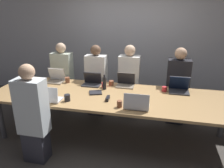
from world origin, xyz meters
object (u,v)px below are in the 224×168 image
person_near_left (33,116)px  laptop_far_right (179,87)px  person_far_midleft (96,82)px  stapler (108,98)px  cup_far_left (67,80)px  laptop_near_left (49,97)px  laptop_far_center (126,82)px  laptop_near_midright (137,104)px  person_far_center (129,82)px  cup_near_left (67,98)px  bottle_far_midleft (104,83)px  cup_far_center (111,83)px  laptop_far_midleft (92,81)px  person_far_left (63,78)px  cup_far_right (164,89)px  cup_far_midleft (104,85)px  cup_near_midright (120,104)px  laptop_far_left (56,78)px  person_far_right (177,88)px

person_near_left → laptop_far_right: bearing=-149.3°
person_far_midleft → stapler: 1.10m
cup_far_left → laptop_near_left: bearing=-84.6°
laptop_near_left → laptop_far_center: (1.00, 0.90, -0.00)m
laptop_near_midright → laptop_far_right: bearing=-127.3°
person_near_left → person_far_center: person_far_center is taller
laptop_near_left → person_far_center: bearing=-127.1°
cup_near_left → bottle_far_midleft: bottle_far_midleft is taller
laptop_near_left → person_far_center: size_ratio=0.23×
bottle_far_midleft → cup_far_left: bottle_far_midleft is taller
cup_far_center → bottle_far_midleft: bearing=-108.1°
laptop_near_left → stapler: bearing=-164.0°
laptop_far_midleft → cup_far_center: laptop_far_midleft is taller
person_far_left → cup_far_right: bearing=-13.6°
bottle_far_midleft → laptop_far_right: bearing=7.7°
laptop_far_midleft → cup_far_left: laptop_far_midleft is taller
laptop_far_midleft → laptop_near_midright: bearing=-41.6°
laptop_far_midleft → cup_far_midleft: laptop_far_midleft is taller
person_far_left → laptop_far_right: bearing=-11.4°
cup_far_right → cup_near_midright: size_ratio=0.86×
person_far_midleft → laptop_far_left: bearing=-150.7°
cup_far_midleft → cup_far_left: cup_far_left is taller
cup_far_midleft → bottle_far_midleft: (0.03, -0.09, 0.07)m
stapler → person_far_left: bearing=135.9°
laptop_near_midright → cup_near_midright: bearing=-2.1°
laptop_far_center → cup_near_left: bearing=-131.9°
laptop_far_right → laptop_near_left: bearing=-156.4°
person_near_left → laptop_far_center: person_near_left is taller
person_far_midleft → laptop_far_center: (0.64, -0.32, 0.15)m
person_far_right → laptop_far_midleft: size_ratio=4.42×
cup_far_midleft → cup_near_midright: bearing=-59.9°
bottle_far_midleft → laptop_near_midright: size_ratio=0.74×
laptop_far_midleft → cup_far_left: size_ratio=3.26×
person_far_midleft → cup_near_left: bearing=-95.3°
cup_far_center → cup_near_midright: size_ratio=0.94×
cup_far_right → cup_near_left: bearing=-153.0°
cup_far_center → cup_far_right: bearing=-5.2°
cup_far_right → person_far_midleft: size_ratio=0.06×
laptop_near_left → cup_far_midleft: 0.99m
cup_far_left → cup_near_midright: 1.39m
cup_far_right → cup_far_midleft: (-1.03, -0.04, 0.00)m
laptop_near_left → person_far_center: 1.66m
person_far_right → stapler: person_far_right is taller
cup_far_right → person_far_center: person_far_center is taller
person_far_right → cup_far_center: size_ratio=16.33×
person_near_left → cup_near_midright: size_ratio=15.21×
laptop_far_left → cup_far_center: (1.05, 0.03, -0.03)m
laptop_near_left → laptop_far_center: size_ratio=1.06×
laptop_far_left → laptop_far_center: size_ratio=1.00×
cup_near_midright → cup_far_midleft: bearing=120.1°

